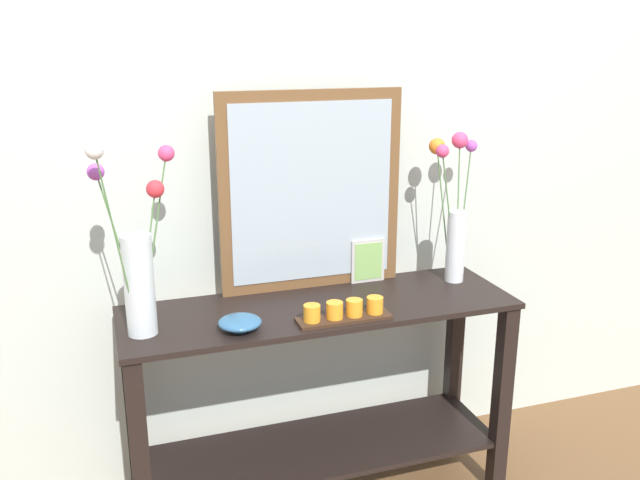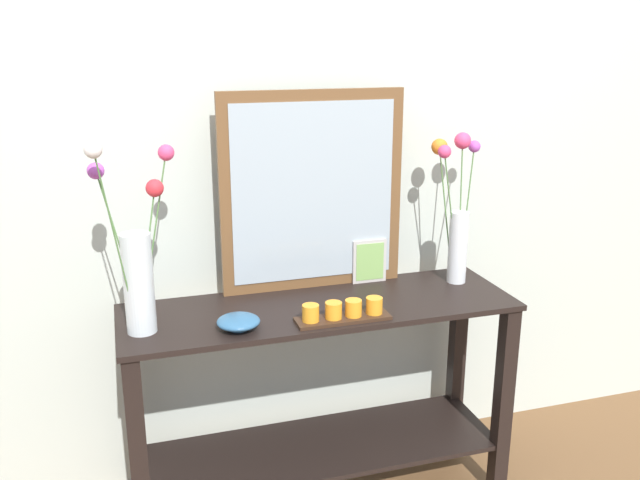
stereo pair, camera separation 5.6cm
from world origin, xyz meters
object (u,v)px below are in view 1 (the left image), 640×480
Objects in this scene: console_table at (320,382)px; vase_right at (454,214)px; picture_frame_small at (368,261)px; tall_vase_left at (138,266)px; candle_tray at (344,312)px; decorative_bowl at (240,323)px; mirror_leaning at (312,192)px.

vase_right is at bearing 9.13° from console_table.
vase_right reaches higher than picture_frame_small.
tall_vase_left reaches higher than picture_frame_small.
tall_vase_left is at bearing -166.12° from picture_frame_small.
candle_tray is 0.35m from decorative_bowl.
tall_vase_left is at bearing -173.42° from vase_right.
vase_right is at bearing 6.58° from tall_vase_left.
vase_right is (1.17, 0.14, 0.04)m from tall_vase_left.
candle_tray is (-0.53, -0.24, -0.23)m from vase_right.
tall_vase_left is 1.97× the size of candle_tray.
tall_vase_left is (-0.64, -0.23, -0.14)m from mirror_leaning.
decorative_bowl is (-0.34, -0.31, -0.34)m from mirror_leaning.
console_table is 2.46× the size of vase_right.
console_table is at bearing 21.67° from decorative_bowl.
console_table is 0.47m from decorative_bowl.
console_table is 8.27× the size of picture_frame_small.
mirror_leaning reaches higher than decorative_bowl.
decorative_bowl is (0.30, -0.08, -0.20)m from tall_vase_left.
vase_right is (0.56, 0.09, 0.56)m from console_table.
picture_frame_small is (0.25, 0.17, 0.39)m from console_table.
tall_vase_left is 0.89m from picture_frame_small.
picture_frame_small is at bearing 13.88° from tall_vase_left.
tall_vase_left is 1.18m from vase_right.
console_table is at bearing 102.14° from candle_tray.
picture_frame_small is 0.63m from decorative_bowl.
mirror_leaning reaches higher than candle_tray.
picture_frame_small is at bearing -5.29° from mirror_leaning.
mirror_leaning is 1.16× the size of tall_vase_left.
console_table is 1.90× the size of mirror_leaning.
picture_frame_small is (-0.32, 0.08, -0.18)m from vase_right.
mirror_leaning is at bearing 90.37° from candle_tray.
tall_vase_left reaches higher than vase_right.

